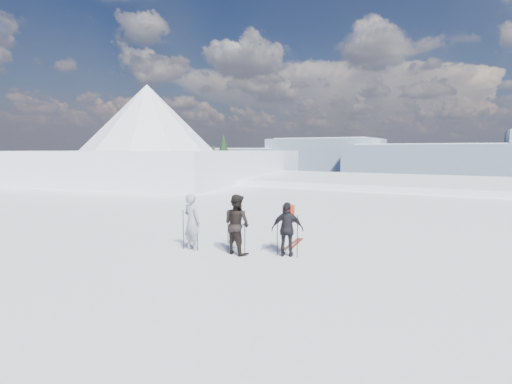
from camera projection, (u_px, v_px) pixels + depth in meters
lake_basin at (424, 258)px, 35.68m from camera, size 820.00×820.00×71.62m
far_mountain_range at (506, 160)px, 391.63m from camera, size 770.00×110.00×53.00m
near_ridge at (185, 205)px, 47.52m from camera, size 31.37×35.68×25.62m
skier_grey at (192, 222)px, 12.48m from camera, size 0.72×0.55×1.78m
skier_dark at (237, 224)px, 11.99m from camera, size 1.02×0.88×1.81m
skier_pack at (287, 229)px, 11.72m from camera, size 1.02×0.67×1.61m
backpack at (289, 193)px, 11.85m from camera, size 0.39×0.29×0.51m
ski_poles at (237, 234)px, 12.01m from camera, size 3.58×0.80×1.36m
skis_loose at (294, 244)px, 13.31m from camera, size 0.47×1.70×0.03m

